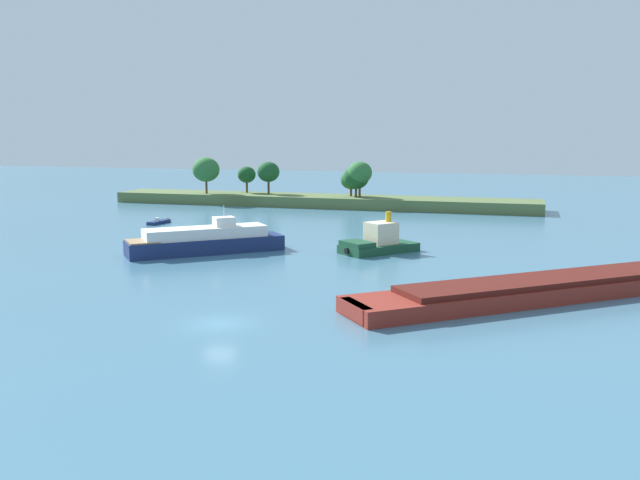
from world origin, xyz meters
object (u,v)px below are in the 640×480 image
at_px(fishing_skiff, 159,222).
at_px(cargo_barge, 571,284).
at_px(white_riverboat, 206,241).
at_px(tugboat, 378,242).

bearing_deg(fishing_skiff, cargo_barge, -28.09).
distance_m(white_riverboat, fishing_skiff, 28.77).
bearing_deg(white_riverboat, cargo_barge, -13.95).
bearing_deg(cargo_barge, white_riverboat, 166.05).
xyz_separation_m(white_riverboat, fishing_skiff, (-18.91, 21.65, -1.18)).
distance_m(fishing_skiff, tugboat, 41.54).
relative_size(fishing_skiff, tugboat, 0.49).
height_order(white_riverboat, cargo_barge, cargo_barge).
bearing_deg(cargo_barge, fishing_skiff, 151.91).
distance_m(tugboat, cargo_barge, 26.48).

